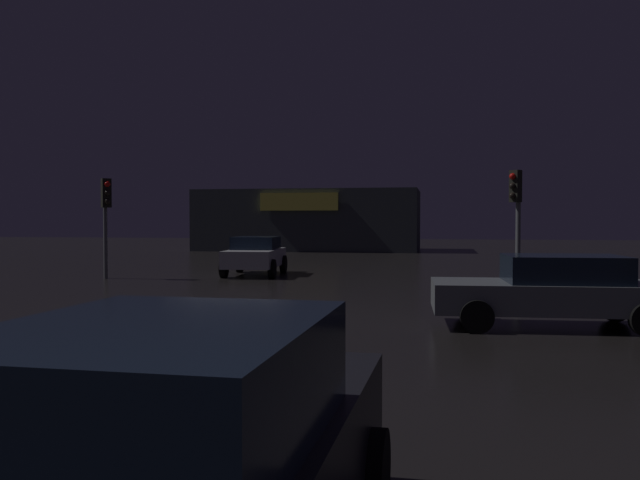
% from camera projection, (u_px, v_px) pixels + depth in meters
% --- Properties ---
extents(ground_plane, '(120.00, 120.00, 0.00)m').
position_uv_depth(ground_plane, '(234.00, 314.00, 14.74)').
color(ground_plane, black).
extents(store_building, '(15.33, 7.39, 4.22)m').
position_uv_depth(store_building, '(310.00, 220.00, 46.54)').
color(store_building, '#33383D').
rests_on(store_building, ground).
extents(traffic_signal_cross_left, '(0.42, 0.43, 3.72)m').
position_uv_depth(traffic_signal_cross_left, '(516.00, 205.00, 21.01)').
color(traffic_signal_cross_left, '#595B60').
rests_on(traffic_signal_cross_left, ground).
extents(traffic_signal_cross_right, '(0.42, 0.42, 3.61)m').
position_uv_depth(traffic_signal_cross_right, '(106.00, 207.00, 23.46)').
color(traffic_signal_cross_right, '#595B60').
rests_on(traffic_signal_cross_right, ground).
extents(car_near, '(4.66, 2.26, 1.42)m').
position_uv_depth(car_near, '(554.00, 290.00, 12.85)').
color(car_near, slate).
rests_on(car_near, ground).
extents(car_far, '(1.97, 4.30, 1.61)m').
position_uv_depth(car_far, '(171.00, 474.00, 3.32)').
color(car_far, black).
rests_on(car_far, ground).
extents(car_crossing, '(2.26, 4.04, 1.47)m').
position_uv_depth(car_crossing, '(255.00, 255.00, 25.16)').
color(car_crossing, '#B7B7BF').
rests_on(car_crossing, ground).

